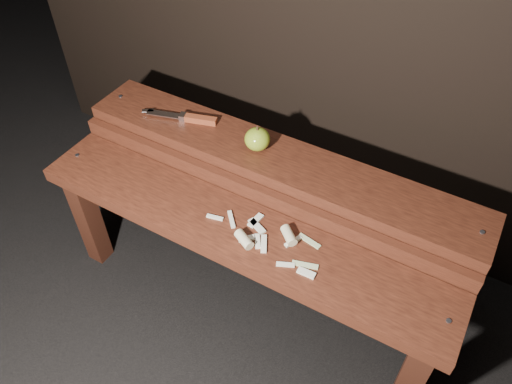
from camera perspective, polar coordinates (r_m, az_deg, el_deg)
The scene contains 6 objects.
ground at distance 1.68m, azimuth -1.05°, elevation -12.12°, with size 60.00×60.00×0.00m, color black.
bench_front_tier at distance 1.36m, azimuth -2.57°, elevation -6.02°, with size 1.20×0.20×0.42m.
bench_rear_tier at distance 1.45m, azimuth 2.09°, elevation 1.59°, with size 1.20×0.21×0.50m.
apple at distance 1.39m, azimuth 0.16°, elevation 6.07°, with size 0.07×0.07×0.08m.
knife at distance 1.52m, azimuth -7.42°, elevation 8.36°, with size 0.23×0.08×0.02m.
apple_scraps at distance 1.27m, azimuth 1.29°, elevation -5.32°, with size 0.34×0.13×0.03m.
Camera 1 is at (0.47, -0.76, 1.42)m, focal length 35.00 mm.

